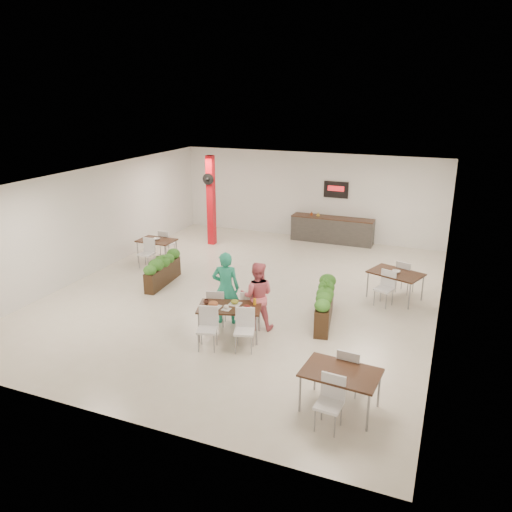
{
  "coord_description": "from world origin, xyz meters",
  "views": [
    {
      "loc": [
        5.05,
        -11.79,
        5.34
      ],
      "look_at": [
        0.27,
        0.01,
        1.1
      ],
      "focal_mm": 35.0,
      "sensor_mm": 36.0,
      "label": 1
    }
  ],
  "objects": [
    {
      "name": "diner_woman",
      "position": [
        1.06,
        -1.9,
        0.82
      ],
      "size": [
        0.94,
        0.82,
        1.63
      ],
      "primitive_type": "imported",
      "rotation": [
        0.0,
        0.0,
        3.43
      ],
      "color": "#E06372",
      "rests_on": "ground"
    },
    {
      "name": "red_column",
      "position": [
        -3.0,
        3.79,
        1.64
      ],
      "size": [
        0.4,
        0.41,
        3.2
      ],
      "color": "red",
      "rests_on": "ground"
    },
    {
      "name": "service_counter",
      "position": [
        1.0,
        5.65,
        0.49
      ],
      "size": [
        3.0,
        0.64,
        2.2
      ],
      "color": "#312E2C",
      "rests_on": "ground"
    },
    {
      "name": "side_table_a",
      "position": [
        -3.74,
        1.31,
        0.63
      ],
      "size": [
        1.18,
        1.63,
        0.92
      ],
      "rotation": [
        0.0,
        0.0,
        -0.02
      ],
      "color": "black",
      "rests_on": "ground"
    },
    {
      "name": "side_table_c",
      "position": [
        3.59,
        -4.3,
        0.63
      ],
      "size": [
        1.38,
        1.65,
        0.92
      ],
      "rotation": [
        0.0,
        0.0,
        -0.08
      ],
      "color": "black",
      "rests_on": "ground"
    },
    {
      "name": "planter_left",
      "position": [
        -2.5,
        -0.32,
        0.5
      ],
      "size": [
        0.52,
        1.83,
        0.95
      ],
      "rotation": [
        0.0,
        0.0,
        1.65
      ],
      "color": "black",
      "rests_on": "ground"
    },
    {
      "name": "planter_right",
      "position": [
        2.44,
        -0.96,
        0.51
      ],
      "size": [
        0.7,
        2.04,
        1.08
      ],
      "rotation": [
        0.0,
        0.0,
        1.75
      ],
      "color": "black",
      "rests_on": "ground"
    },
    {
      "name": "room_shell",
      "position": [
        0.0,
        0.0,
        2.01
      ],
      "size": [
        10.1,
        12.1,
        3.22
      ],
      "color": "white",
      "rests_on": "ground"
    },
    {
      "name": "diner_man",
      "position": [
        0.26,
        -1.9,
        0.89
      ],
      "size": [
        0.74,
        0.59,
        1.78
      ],
      "primitive_type": "imported",
      "rotation": [
        0.0,
        0.0,
        3.43
      ],
      "color": "#249E79",
      "rests_on": "ground"
    },
    {
      "name": "side_table_b",
      "position": [
        3.84,
        1.09,
        0.64
      ],
      "size": [
        1.55,
        1.67,
        0.92
      ],
      "rotation": [
        0.0,
        0.0,
        -0.35
      ],
      "color": "black",
      "rests_on": "ground"
    },
    {
      "name": "main_table",
      "position": [
        0.66,
        -2.56,
        0.64
      ],
      "size": [
        1.63,
        1.9,
        0.92
      ],
      "rotation": [
        0.0,
        0.0,
        0.29
      ],
      "color": "black",
      "rests_on": "ground"
    },
    {
      "name": "ground",
      "position": [
        0.0,
        0.0,
        0.0
      ],
      "size": [
        12.0,
        12.0,
        0.0
      ],
      "primitive_type": "plane",
      "color": "beige",
      "rests_on": "ground"
    }
  ]
}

